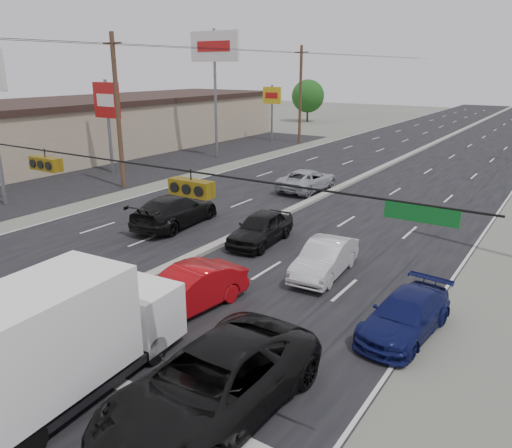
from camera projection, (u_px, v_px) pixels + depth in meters
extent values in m
plane|color=#606356|center=(39.00, 331.00, 15.58)|extent=(200.00, 200.00, 0.00)
cube|color=black|center=(378.00, 171.00, 39.50)|extent=(20.00, 160.00, 0.02)
cube|color=gray|center=(378.00, 170.00, 39.47)|extent=(0.50, 160.00, 0.20)
cube|color=tan|center=(103.00, 127.00, 48.41)|extent=(12.00, 42.00, 4.60)
cube|color=black|center=(174.00, 159.00, 44.40)|extent=(10.00, 42.00, 0.02)
cylinder|color=#422D1E|center=(118.00, 113.00, 32.57)|extent=(0.30, 0.30, 10.00)
cube|color=#422D1E|center=(112.00, 43.00, 31.27)|extent=(1.60, 0.12, 0.12)
cylinder|color=#422D1E|center=(300.00, 95.00, 52.50)|extent=(0.30, 0.30, 10.00)
cube|color=#422D1E|center=(301.00, 52.00, 51.20)|extent=(1.60, 0.12, 0.12)
cylinder|color=black|center=(11.00, 146.00, 13.83)|extent=(25.00, 0.04, 0.04)
cube|color=#72590C|center=(46.00, 164.00, 13.15)|extent=(1.05, 0.30, 0.35)
cube|color=#72590C|center=(191.00, 188.00, 10.54)|extent=(1.05, 0.30, 0.35)
cube|color=#0C591E|center=(421.00, 214.00, 7.97)|extent=(1.20, 0.04, 0.28)
cylinder|color=slate|center=(109.00, 127.00, 37.76)|extent=(0.24, 0.24, 7.00)
cube|color=#B21414|center=(107.00, 100.00, 37.16)|extent=(2.60, 0.25, 2.60)
cylinder|color=slate|center=(215.00, 95.00, 43.82)|extent=(0.24, 0.24, 11.00)
cube|color=silver|center=(214.00, 46.00, 42.60)|extent=(5.00, 0.25, 2.50)
cylinder|color=slate|center=(272.00, 113.00, 54.93)|extent=(0.24, 0.24, 6.00)
cube|color=gold|center=(272.00, 95.00, 54.36)|extent=(2.20, 0.25, 1.80)
cylinder|color=#382619|center=(307.00, 114.00, 74.59)|extent=(0.28, 0.28, 2.16)
sphere|color=#134512|center=(308.00, 96.00, 73.80)|extent=(4.80, 4.80, 4.80)
cube|color=black|center=(71.00, 379.00, 12.51)|extent=(2.54, 6.43, 0.22)
cube|color=white|center=(39.00, 339.00, 11.45)|extent=(2.58, 4.65, 2.51)
cube|color=white|center=(132.00, 316.00, 14.21)|extent=(2.28, 1.87, 1.62)
cylinder|color=black|center=(104.00, 333.00, 14.67)|extent=(0.33, 0.83, 0.81)
cylinder|color=black|center=(154.00, 350.00, 13.80)|extent=(0.33, 0.83, 0.81)
cylinder|color=black|center=(28.00, 442.00, 10.43)|extent=(0.33, 0.83, 0.81)
imported|color=brown|center=(18.00, 346.00, 13.46)|extent=(2.02, 4.77, 1.37)
imported|color=#AD0A10|center=(187.00, 291.00, 16.69)|extent=(2.17, 4.66, 1.48)
imported|color=black|center=(212.00, 384.00, 11.56)|extent=(3.04, 6.25, 1.71)
imported|color=black|center=(261.00, 228.00, 23.14)|extent=(2.08, 4.42, 1.46)
imported|color=#BBBBBD|center=(325.00, 259.00, 19.57)|extent=(1.79, 4.28, 1.38)
imported|color=#0F144C|center=(405.00, 316.00, 15.24)|extent=(2.13, 4.45, 1.25)
imported|color=black|center=(175.00, 211.00, 25.71)|extent=(2.75, 5.70, 1.60)
imported|color=#A9AAB1|center=(307.00, 180.00, 33.04)|extent=(2.51, 5.16, 1.41)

